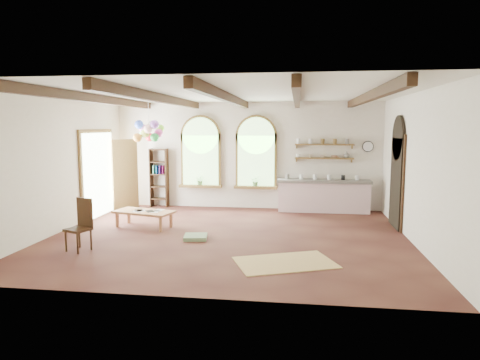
% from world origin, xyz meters
% --- Properties ---
extents(floor, '(8.00, 8.00, 0.00)m').
position_xyz_m(floor, '(0.00, 0.00, 0.00)').
color(floor, brown).
rests_on(floor, ground).
extents(ceiling_beams, '(6.20, 6.80, 0.18)m').
position_xyz_m(ceiling_beams, '(0.00, 0.00, 3.10)').
color(ceiling_beams, '#382211').
rests_on(ceiling_beams, ceiling).
extents(window_left, '(1.30, 0.28, 2.20)m').
position_xyz_m(window_left, '(-1.40, 3.43, 1.63)').
color(window_left, brown).
rests_on(window_left, floor).
extents(window_right, '(1.30, 0.28, 2.20)m').
position_xyz_m(window_right, '(0.30, 3.43, 1.63)').
color(window_right, brown).
rests_on(window_right, floor).
extents(left_doorway, '(0.10, 1.90, 2.50)m').
position_xyz_m(left_doorway, '(-3.95, 1.80, 1.15)').
color(left_doorway, brown).
rests_on(left_doorway, floor).
extents(right_doorway, '(0.10, 1.30, 2.40)m').
position_xyz_m(right_doorway, '(3.95, 1.50, 1.10)').
color(right_doorway, black).
rests_on(right_doorway, floor).
extents(kitchen_counter, '(2.68, 0.62, 0.94)m').
position_xyz_m(kitchen_counter, '(2.30, 3.20, 0.48)').
color(kitchen_counter, beige).
rests_on(kitchen_counter, floor).
extents(wall_shelf_lower, '(1.70, 0.24, 0.04)m').
position_xyz_m(wall_shelf_lower, '(2.30, 3.38, 1.55)').
color(wall_shelf_lower, brown).
rests_on(wall_shelf_lower, wall_back).
extents(wall_shelf_upper, '(1.70, 0.24, 0.04)m').
position_xyz_m(wall_shelf_upper, '(2.30, 3.38, 1.95)').
color(wall_shelf_upper, brown).
rests_on(wall_shelf_upper, wall_back).
extents(wall_clock, '(0.32, 0.04, 0.32)m').
position_xyz_m(wall_clock, '(3.55, 3.45, 1.90)').
color(wall_clock, black).
rests_on(wall_clock, wall_back).
extents(bookshelf, '(0.53, 0.32, 1.80)m').
position_xyz_m(bookshelf, '(-2.70, 3.32, 0.90)').
color(bookshelf, '#382211').
rests_on(bookshelf, floor).
extents(coffee_table, '(1.57, 1.00, 0.41)m').
position_xyz_m(coffee_table, '(-2.20, 0.60, 0.37)').
color(coffee_table, tan).
rests_on(coffee_table, floor).
extents(side_chair, '(0.54, 0.54, 1.05)m').
position_xyz_m(side_chair, '(-2.79, -1.46, 0.30)').
color(side_chair, '#382211').
rests_on(side_chair, floor).
extents(floor_mat, '(2.04, 1.66, 0.02)m').
position_xyz_m(floor_mat, '(1.34, -1.71, 0.01)').
color(floor_mat, tan).
rests_on(floor_mat, floor).
extents(floor_cushion, '(0.57, 0.57, 0.09)m').
position_xyz_m(floor_cushion, '(-0.68, -0.30, 0.04)').
color(floor_cushion, '#6B855C').
rests_on(floor_cushion, floor).
extents(water_jug_a, '(0.30, 0.30, 0.57)m').
position_xyz_m(water_jug_a, '(3.10, 3.20, 0.25)').
color(water_jug_a, '#5280B1').
rests_on(water_jug_a, floor).
extents(water_jug_b, '(0.33, 0.33, 0.64)m').
position_xyz_m(water_jug_b, '(3.33, 3.20, 0.28)').
color(water_jug_b, '#5280B1').
rests_on(water_jug_b, floor).
extents(balloon_cluster, '(0.76, 0.76, 1.15)m').
position_xyz_m(balloon_cluster, '(-2.62, 2.30, 2.35)').
color(balloon_cluster, silver).
rests_on(balloon_cluster, floor).
extents(table_book, '(0.25, 0.30, 0.02)m').
position_xyz_m(table_book, '(-2.49, 0.74, 0.43)').
color(table_book, olive).
rests_on(table_book, coffee_table).
extents(tablet, '(0.27, 0.29, 0.01)m').
position_xyz_m(tablet, '(-2.03, 0.55, 0.42)').
color(tablet, black).
rests_on(tablet, coffee_table).
extents(potted_plant_left, '(0.27, 0.23, 0.30)m').
position_xyz_m(potted_plant_left, '(-1.40, 3.32, 0.85)').
color(potted_plant_left, '#598C4C').
rests_on(potted_plant_left, window_left).
extents(potted_plant_right, '(0.27, 0.23, 0.30)m').
position_xyz_m(potted_plant_right, '(0.30, 3.32, 0.85)').
color(potted_plant_right, '#598C4C').
rests_on(potted_plant_right, window_right).
extents(shelf_cup_a, '(0.12, 0.10, 0.10)m').
position_xyz_m(shelf_cup_a, '(1.55, 3.38, 1.62)').
color(shelf_cup_a, white).
rests_on(shelf_cup_a, wall_shelf_lower).
extents(shelf_cup_b, '(0.10, 0.10, 0.09)m').
position_xyz_m(shelf_cup_b, '(1.90, 3.38, 1.62)').
color(shelf_cup_b, beige).
rests_on(shelf_cup_b, wall_shelf_lower).
extents(shelf_bowl_a, '(0.22, 0.22, 0.05)m').
position_xyz_m(shelf_bowl_a, '(2.25, 3.38, 1.60)').
color(shelf_bowl_a, beige).
rests_on(shelf_bowl_a, wall_shelf_lower).
extents(shelf_bowl_b, '(0.20, 0.20, 0.06)m').
position_xyz_m(shelf_bowl_b, '(2.60, 3.38, 1.60)').
color(shelf_bowl_b, '#8C664C').
rests_on(shelf_bowl_b, wall_shelf_lower).
extents(shelf_vase, '(0.18, 0.18, 0.19)m').
position_xyz_m(shelf_vase, '(2.95, 3.38, 1.67)').
color(shelf_vase, slate).
rests_on(shelf_vase, wall_shelf_lower).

